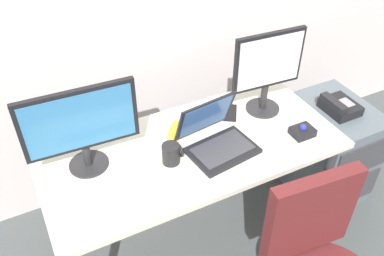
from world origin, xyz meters
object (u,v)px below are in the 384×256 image
cell_phone (230,113)px  banana (173,132)px  monitor_side (268,67)px  coffee_mug (171,154)px  desk_phone (340,107)px  file_cabinet (327,149)px  keyboard (131,204)px  trackball_mouse (303,131)px  laptop (216,138)px  monitor_main (81,125)px

cell_phone → banana: size_ratio=0.75×
monitor_side → banana: (-0.52, 0.02, -0.24)m
monitor_side → coffee_mug: (-0.61, -0.15, -0.21)m
desk_phone → file_cabinet: bearing=63.2°
file_cabinet → monitor_side: (-0.47, 0.09, 0.66)m
keyboard → trackball_mouse: 0.92m
monitor_side → coffee_mug: 0.66m
file_cabinet → banana: banana is taller
laptop → banana: 0.23m
monitor_main → desk_phone: bearing=-4.3°
desk_phone → banana: (-0.98, 0.13, 0.08)m
monitor_main → trackball_mouse: 1.07m
banana → cell_phone: bearing=4.3°
desk_phone → trackball_mouse: size_ratio=1.82×
laptop → desk_phone: bearing=2.6°
laptop → banana: laptop is taller
monitor_side → keyboard: (-0.87, -0.32, -0.25)m
desk_phone → trackball_mouse: 0.45m
keyboard → laptop: laptop is taller
trackball_mouse → monitor_side: bearing=101.4°
monitor_main → coffee_mug: size_ratio=5.12×
trackball_mouse → banana: size_ratio=0.58×
monitor_main → laptop: 0.63m
monitor_side → keyboard: monitor_side is taller
monitor_main → keyboard: 0.39m
file_cabinet → cell_phone: size_ratio=4.31×
monitor_side → laptop: size_ratio=1.30×
coffee_mug → keyboard: bearing=-147.7°
banana → laptop: bearing=-48.1°
keyboard → cell_phone: bearing=27.6°
monitor_side → banana: monitor_side is taller
monitor_main → cell_phone: size_ratio=3.52×
monitor_main → banana: monitor_main is taller
monitor_main → banana: (0.43, 0.02, -0.22)m
monitor_main → banana: 0.49m
keyboard → monitor_side: bearing=20.0°
monitor_side → cell_phone: size_ratio=3.16×
file_cabinet → laptop: bearing=-176.3°
keyboard → cell_phone: keyboard is taller
coffee_mug → laptop: bearing=0.6°
monitor_main → keyboard: monitor_main is taller
coffee_mug → cell_phone: coffee_mug is taller
file_cabinet → laptop: (-0.84, -0.05, 0.46)m
file_cabinet → cell_phone: (-0.65, 0.14, 0.41)m
desk_phone → monitor_main: 1.45m
coffee_mug → file_cabinet: bearing=3.0°
desk_phone → cell_phone: 0.66m
coffee_mug → cell_phone: (0.43, 0.20, -0.04)m
banana → keyboard: bearing=-136.0°
trackball_mouse → coffee_mug: 0.67m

